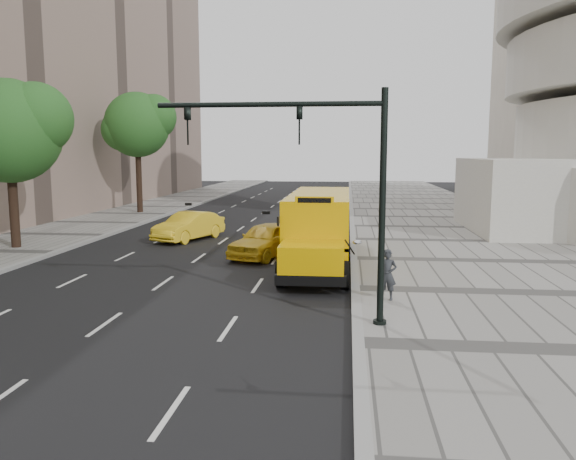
# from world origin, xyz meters

# --- Properties ---
(ground) EXTENTS (140.00, 140.00, 0.00)m
(ground) POSITION_xyz_m (0.00, 0.00, 0.00)
(ground) COLOR black
(ground) RESTS_ON ground
(sidewalk_museum) EXTENTS (12.00, 140.00, 0.15)m
(sidewalk_museum) POSITION_xyz_m (12.00, 0.00, 0.07)
(sidewalk_museum) COLOR gray
(sidewalk_museum) RESTS_ON ground
(curb_museum) EXTENTS (0.30, 140.00, 0.15)m
(curb_museum) POSITION_xyz_m (6.00, 0.00, 0.07)
(curb_museum) COLOR gray
(curb_museum) RESTS_ON ground
(curb_far) EXTENTS (0.30, 140.00, 0.15)m
(curb_far) POSITION_xyz_m (-8.00, 0.00, 0.07)
(curb_far) COLOR gray
(curb_far) RESTS_ON ground
(tree_b) EXTENTS (5.59, 4.97, 8.26)m
(tree_b) POSITION_xyz_m (-10.41, 1.13, 5.82)
(tree_b) COLOR black
(tree_b) RESTS_ON ground
(tree_c) EXTENTS (5.59, 4.96, 9.38)m
(tree_c) POSITION_xyz_m (-10.41, 17.78, 6.93)
(tree_c) COLOR black
(tree_c) RESTS_ON ground
(school_bus) EXTENTS (2.96, 11.56, 3.19)m
(school_bus) POSITION_xyz_m (4.50, -0.29, 1.76)
(school_bus) COLOR #DBA200
(school_bus) RESTS_ON ground
(taxi_near) EXTENTS (3.42, 5.01, 1.58)m
(taxi_near) POSITION_xyz_m (2.00, 0.67, 0.79)
(taxi_near) COLOR yellow
(taxi_near) RESTS_ON ground
(taxi_far) EXTENTS (3.21, 4.91, 1.53)m
(taxi_far) POSITION_xyz_m (-2.93, 5.17, 0.76)
(taxi_far) COLOR yellow
(taxi_far) RESTS_ON ground
(pedestrian) EXTENTS (0.67, 0.53, 1.61)m
(pedestrian) POSITION_xyz_m (6.96, -7.05, 0.95)
(pedestrian) COLOR #282B2F
(pedestrian) RESTS_ON sidewalk_museum
(traffic_signal) EXTENTS (6.18, 0.36, 6.40)m
(traffic_signal) POSITION_xyz_m (5.19, -9.63, 4.09)
(traffic_signal) COLOR black
(traffic_signal) RESTS_ON ground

